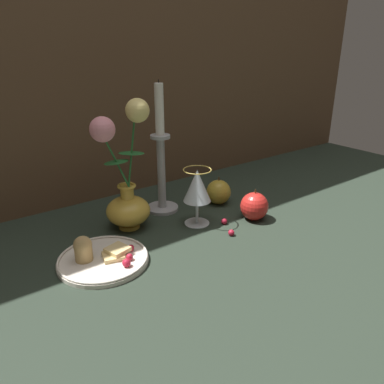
{
  "coord_description": "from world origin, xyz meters",
  "views": [
    {
      "loc": [
        -0.52,
        -0.79,
        0.49
      ],
      "look_at": [
        0.06,
        -0.01,
        0.1
      ],
      "focal_mm": 35.0,
      "sensor_mm": 36.0,
      "label": 1
    }
  ],
  "objects_px": {
    "plate_with_pastries": "(101,257)",
    "wine_glass": "(197,188)",
    "vase": "(126,187)",
    "apple_near_glass": "(254,206)",
    "candlestick": "(161,163)",
    "apple_beside_vase": "(219,192)"
  },
  "relations": [
    {
      "from": "apple_near_glass",
      "to": "vase",
      "type": "bearing_deg",
      "value": 152.75
    },
    {
      "from": "candlestick",
      "to": "apple_beside_vase",
      "type": "distance_m",
      "value": 0.22
    },
    {
      "from": "plate_with_pastries",
      "to": "wine_glass",
      "type": "bearing_deg",
      "value": 5.64
    },
    {
      "from": "plate_with_pastries",
      "to": "candlestick",
      "type": "bearing_deg",
      "value": 31.49
    },
    {
      "from": "candlestick",
      "to": "apple_beside_vase",
      "type": "bearing_deg",
      "value": -21.1
    },
    {
      "from": "wine_glass",
      "to": "candlestick",
      "type": "relative_size",
      "value": 0.42
    },
    {
      "from": "plate_with_pastries",
      "to": "apple_near_glass",
      "type": "distance_m",
      "value": 0.47
    },
    {
      "from": "plate_with_pastries",
      "to": "candlestick",
      "type": "relative_size",
      "value": 0.55
    },
    {
      "from": "vase",
      "to": "apple_near_glass",
      "type": "height_order",
      "value": "vase"
    },
    {
      "from": "plate_with_pastries",
      "to": "apple_near_glass",
      "type": "xyz_separation_m",
      "value": [
        0.46,
        -0.05,
        0.03
      ]
    },
    {
      "from": "wine_glass",
      "to": "apple_beside_vase",
      "type": "distance_m",
      "value": 0.18
    },
    {
      "from": "plate_with_pastries",
      "to": "wine_glass",
      "type": "xyz_separation_m",
      "value": [
        0.31,
        0.03,
        0.1
      ]
    },
    {
      "from": "apple_near_glass",
      "to": "apple_beside_vase",
      "type": "bearing_deg",
      "value": 93.43
    },
    {
      "from": "wine_glass",
      "to": "apple_beside_vase",
      "type": "bearing_deg",
      "value": 27.38
    },
    {
      "from": "vase",
      "to": "apple_near_glass",
      "type": "distance_m",
      "value": 0.38
    },
    {
      "from": "apple_beside_vase",
      "to": "wine_glass",
      "type": "bearing_deg",
      "value": -152.62
    },
    {
      "from": "plate_with_pastries",
      "to": "candlestick",
      "type": "height_order",
      "value": "candlestick"
    },
    {
      "from": "plate_with_pastries",
      "to": "apple_near_glass",
      "type": "bearing_deg",
      "value": -5.76
    },
    {
      "from": "vase",
      "to": "candlestick",
      "type": "height_order",
      "value": "candlestick"
    },
    {
      "from": "vase",
      "to": "candlestick",
      "type": "bearing_deg",
      "value": 19.36
    },
    {
      "from": "apple_beside_vase",
      "to": "candlestick",
      "type": "bearing_deg",
      "value": 158.9
    },
    {
      "from": "candlestick",
      "to": "apple_beside_vase",
      "type": "height_order",
      "value": "candlestick"
    }
  ]
}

